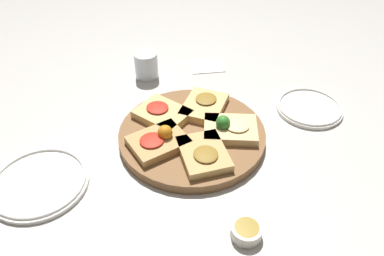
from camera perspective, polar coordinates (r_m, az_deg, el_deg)
The scene contains 12 objects.
ground_plane at distance 0.97m, azimuth -0.00°, elevation -1.62°, with size 3.00×3.00×0.00m, color beige.
serving_board at distance 0.96m, azimuth -0.00°, elevation -1.06°, with size 0.37×0.37×0.03m, color brown.
focaccia_slice_0 at distance 0.91m, azimuth -5.08°, elevation -1.93°, with size 0.14×0.11×0.05m.
focaccia_slice_1 at distance 0.87m, azimuth 1.79°, elevation -3.95°, with size 0.13×0.15×0.03m.
focaccia_slice_2 at distance 0.94m, azimuth 5.80°, elevation -0.01°, with size 0.17×0.16×0.05m.
focaccia_slice_3 at distance 1.02m, azimuth 1.88°, elevation 3.42°, with size 0.17×0.17×0.03m.
focaccia_slice_4 at distance 0.99m, azimuth -4.58°, elevation 2.22°, with size 0.15×0.16×0.03m.
plate_left at distance 1.11m, azimuth 17.45°, elevation 3.03°, with size 0.18×0.18×0.02m.
plate_right at distance 0.92m, azimuth -22.27°, elevation -7.66°, with size 0.22×0.22×0.02m.
water_glass at distance 1.19m, azimuth -6.98°, elevation 9.48°, with size 0.07×0.07×0.08m, color silver.
napkin_stack at distance 1.26m, azimuth 2.29°, elevation 9.53°, with size 0.11×0.09×0.01m, color white.
dipping_bowl at distance 0.77m, azimuth 8.29°, elevation -15.25°, with size 0.06×0.06×0.03m.
Camera 1 is at (0.34, 0.63, 0.65)m, focal length 35.00 mm.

